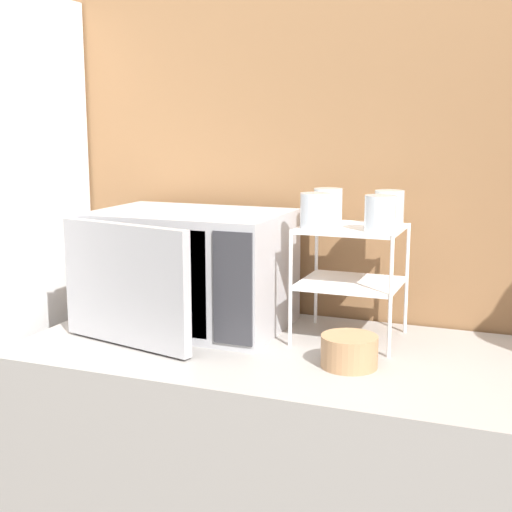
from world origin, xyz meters
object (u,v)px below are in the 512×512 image
Objects in this scene: dish_rack at (351,258)px; glass_back_left at (328,205)px; bowl at (349,352)px; microwave at (187,270)px; glass_front_right at (380,214)px; glass_front_left at (315,211)px; glass_back_right at (389,207)px.

glass_back_left is at bearing 140.68° from dish_rack.
bowl is (0.06, -0.23, -0.19)m from dish_rack.
microwave reaches higher than bowl.
microwave is 0.48m from dish_rack.
dish_rack is 0.18m from glass_front_right.
microwave is 0.44m from glass_front_left.
dish_rack is 2.25× the size of bowl.
bowl is at bearing -48.25° from glass_front_left.
glass_front_right reaches higher than microwave.
glass_front_right and glass_back_left have the same top height.
glass_front_right is at bearing 78.35° from bowl.
glass_back_left is at bearing 142.05° from glass_front_right.
microwave is 0.45m from glass_back_left.
glass_back_right is at bearing 91.84° from glass_front_right.
microwave is at bearing 161.80° from bowl.
dish_rack is 3.37× the size of glass_front_right.
bowl is (0.14, -0.16, -0.32)m from glass_front_left.
glass_front_right is at bearing -88.16° from glass_back_right.
glass_front_right is at bearing -36.55° from dish_rack.
glass_front_right is (0.00, -0.14, 0.00)m from glass_back_right.
glass_back_left is 0.46m from bowl.
glass_front_right is 0.36m from bowl.
glass_front_left is at bearing -139.12° from glass_back_right.
glass_back_right is 0.67× the size of bowl.
glass_back_left is at bearing 115.91° from bowl.
glass_back_right is (0.17, 0.15, 0.00)m from glass_front_left.
glass_front_left is 0.22m from glass_back_right.
dish_rack is 0.18m from glass_back_left.
glass_front_right is at bearing 1.28° from glass_front_left.
glass_back_right and glass_back_left have the same top height.
dish_rack is at bearing -138.76° from glass_back_right.
dish_rack is at bearing 143.45° from glass_front_right.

